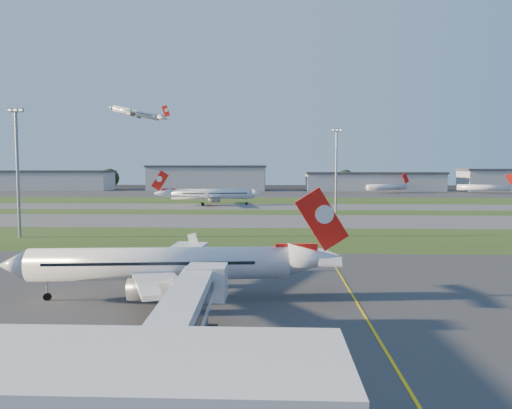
{
  "coord_description": "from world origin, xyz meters",
  "views": [
    {
      "loc": [
        -3.46,
        -45.71,
        14.13
      ],
      "look_at": [
        -7.24,
        49.27,
        7.0
      ],
      "focal_mm": 35.0,
      "sensor_mm": 36.0,
      "label": 1
    }
  ],
  "objects_px": {
    "airliner_taxiing": "(211,194)",
    "light_mast_centre": "(336,165)",
    "mini_jet_far": "(483,187)",
    "mini_jet_near": "(387,187)",
    "light_mast_west": "(17,164)",
    "jet_bridge": "(175,328)",
    "airliner_parked": "(163,265)"
  },
  "relations": [
    {
      "from": "airliner_parked",
      "to": "airliner_taxiing",
      "type": "distance_m",
      "value": 132.25
    },
    {
      "from": "jet_bridge",
      "to": "airliner_parked",
      "type": "xyz_separation_m",
      "value": [
        -5.67,
        21.7,
        -0.27
      ]
    },
    {
      "from": "light_mast_centre",
      "to": "airliner_parked",
      "type": "bearing_deg",
      "value": -106.71
    },
    {
      "from": "jet_bridge",
      "to": "airliner_parked",
      "type": "relative_size",
      "value": 0.79
    },
    {
      "from": "airliner_taxiing",
      "to": "light_mast_centre",
      "type": "xyz_separation_m",
      "value": [
        42.52,
        -30.16,
        10.75
      ]
    },
    {
      "from": "mini_jet_far",
      "to": "light_mast_centre",
      "type": "bearing_deg",
      "value": -110.09
    },
    {
      "from": "mini_jet_far",
      "to": "light_mast_west",
      "type": "distance_m",
      "value": 238.72
    },
    {
      "from": "airliner_taxiing",
      "to": "light_mast_centre",
      "type": "height_order",
      "value": "light_mast_centre"
    },
    {
      "from": "airliner_parked",
      "to": "light_mast_centre",
      "type": "height_order",
      "value": "light_mast_centre"
    },
    {
      "from": "mini_jet_near",
      "to": "light_mast_west",
      "type": "xyz_separation_m",
      "value": [
        -112.44,
        -177.58,
        11.53
      ]
    },
    {
      "from": "mini_jet_near",
      "to": "light_mast_centre",
      "type": "bearing_deg",
      "value": -136.49
    },
    {
      "from": "mini_jet_near",
      "to": "light_mast_west",
      "type": "distance_m",
      "value": 210.5
    },
    {
      "from": "airliner_taxiing",
      "to": "mini_jet_near",
      "type": "relative_size",
      "value": 1.4
    },
    {
      "from": "light_mast_west",
      "to": "light_mast_centre",
      "type": "xyz_separation_m",
      "value": [
        70.0,
        56.0,
        0.0
      ]
    },
    {
      "from": "airliner_taxiing",
      "to": "mini_jet_far",
      "type": "bearing_deg",
      "value": -157.27
    },
    {
      "from": "mini_jet_near",
      "to": "jet_bridge",
      "type": "bearing_deg",
      "value": -132.61
    },
    {
      "from": "airliner_parked",
      "to": "light_mast_centre",
      "type": "xyz_separation_m",
      "value": [
        30.48,
        101.54,
        11.07
      ]
    },
    {
      "from": "airliner_taxiing",
      "to": "mini_jet_far",
      "type": "distance_m",
      "value": 161.49
    },
    {
      "from": "jet_bridge",
      "to": "mini_jet_far",
      "type": "distance_m",
      "value": 268.51
    },
    {
      "from": "airliner_taxiing",
      "to": "light_mast_centre",
      "type": "relative_size",
      "value": 1.43
    },
    {
      "from": "airliner_taxiing",
      "to": "mini_jet_far",
      "type": "xyz_separation_m",
      "value": [
        135.46,
        87.92,
        -0.78
      ]
    },
    {
      "from": "jet_bridge",
      "to": "mini_jet_far",
      "type": "relative_size",
      "value": 0.97
    },
    {
      "from": "jet_bridge",
      "to": "light_mast_west",
      "type": "relative_size",
      "value": 1.04
    },
    {
      "from": "airliner_parked",
      "to": "mini_jet_far",
      "type": "bearing_deg",
      "value": 55.25
    },
    {
      "from": "airliner_parked",
      "to": "mini_jet_far",
      "type": "xyz_separation_m",
      "value": [
        123.41,
        219.62,
        -0.46
      ]
    },
    {
      "from": "airliner_parked",
      "to": "light_mast_west",
      "type": "relative_size",
      "value": 1.32
    },
    {
      "from": "jet_bridge",
      "to": "light_mast_west",
      "type": "height_order",
      "value": "light_mast_west"
    },
    {
      "from": "airliner_parked",
      "to": "mini_jet_near",
      "type": "relative_size",
      "value": 1.3
    },
    {
      "from": "mini_jet_far",
      "to": "light_mast_west",
      "type": "bearing_deg",
      "value": -115.0
    },
    {
      "from": "mini_jet_far",
      "to": "light_mast_centre",
      "type": "xyz_separation_m",
      "value": [
        -92.94,
        -118.08,
        11.53
      ]
    },
    {
      "from": "airliner_taxiing",
      "to": "light_mast_centre",
      "type": "bearing_deg",
      "value": 134.39
    },
    {
      "from": "mini_jet_far",
      "to": "light_mast_west",
      "type": "relative_size",
      "value": 1.07
    }
  ]
}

